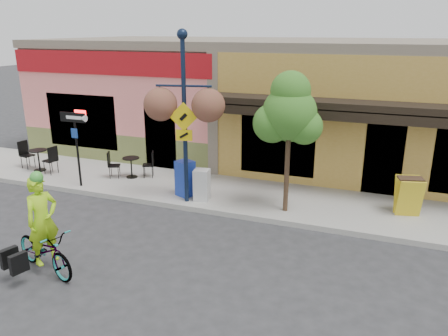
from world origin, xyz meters
name	(u,v)px	position (x,y,z in m)	size (l,w,h in m)	color
ground	(201,221)	(0.00, 0.00, 0.00)	(90.00, 90.00, 0.00)	#2D2D30
sidewalk	(227,193)	(0.00, 2.00, 0.07)	(24.00, 3.00, 0.15)	#9E9B93
curb	(209,211)	(0.00, 0.55, 0.07)	(24.00, 0.12, 0.15)	#A8A59E
building	(274,97)	(0.00, 7.50, 2.25)	(18.20, 8.20, 4.50)	#F77F7A
bicycle	(45,250)	(-2.06, -3.44, 0.50)	(0.66, 1.89, 0.99)	#9B160E
cyclist_rider	(44,231)	(-2.01, -3.44, 0.94)	(0.68, 0.45, 1.88)	#A6E418
lamp_post	(185,120)	(-0.81, 0.85, 2.54)	(1.52, 0.61, 4.77)	#111D35
one_way_sign	(77,150)	(-4.50, 0.84, 1.33)	(0.90, 0.20, 2.35)	black
cafe_set_left	(38,157)	(-6.84, 1.60, 0.64)	(1.63, 0.82, 0.98)	black
cafe_set_right	(131,165)	(-3.43, 2.11, 0.60)	(1.48, 0.74, 0.89)	black
newspaper_box_blue	(185,178)	(-1.03, 1.25, 0.68)	(0.48, 0.43, 1.06)	#1B37A7
newspaper_box_grey	(202,185)	(-0.43, 1.09, 0.61)	(0.43, 0.39, 0.92)	silver
street_tree	(288,143)	(2.01, 1.17, 2.06)	(1.49, 1.49, 3.82)	#3D7A26
sandwich_board	(410,199)	(5.16, 1.85, 0.67)	(0.63, 0.46, 1.05)	gold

